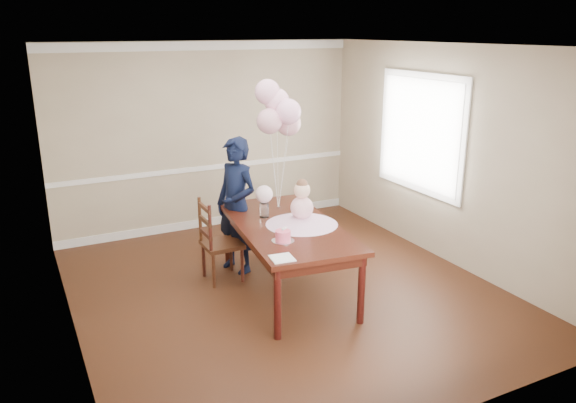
{
  "coord_description": "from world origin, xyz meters",
  "views": [
    {
      "loc": [
        -2.59,
        -5.2,
        2.87
      ],
      "look_at": [
        0.05,
        0.03,
        1.05
      ],
      "focal_mm": 35.0,
      "sensor_mm": 36.0,
      "label": 1
    }
  ],
  "objects_px": {
    "dining_chair_seat": "(222,244)",
    "woman": "(237,206)",
    "birthday_cake": "(283,236)",
    "dining_table_top": "(287,226)"
  },
  "relations": [
    {
      "from": "dining_table_top",
      "to": "birthday_cake",
      "type": "xyz_separation_m",
      "value": [
        -0.27,
        -0.45,
        0.09
      ]
    },
    {
      "from": "dining_chair_seat",
      "to": "woman",
      "type": "distance_m",
      "value": 0.51
    },
    {
      "from": "birthday_cake",
      "to": "woman",
      "type": "distance_m",
      "value": 1.23
    },
    {
      "from": "dining_chair_seat",
      "to": "birthday_cake",
      "type": "bearing_deg",
      "value": -74.9
    },
    {
      "from": "dining_table_top",
      "to": "woman",
      "type": "xyz_separation_m",
      "value": [
        -0.28,
        0.78,
        0.06
      ]
    },
    {
      "from": "dining_chair_seat",
      "to": "dining_table_top",
      "type": "bearing_deg",
      "value": -47.25
    },
    {
      "from": "birthday_cake",
      "to": "dining_chair_seat",
      "type": "height_order",
      "value": "birthday_cake"
    },
    {
      "from": "dining_chair_seat",
      "to": "woman",
      "type": "height_order",
      "value": "woman"
    },
    {
      "from": "birthday_cake",
      "to": "dining_chair_seat",
      "type": "bearing_deg",
      "value": 105.39
    },
    {
      "from": "birthday_cake",
      "to": "woman",
      "type": "relative_size",
      "value": 0.1
    }
  ]
}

